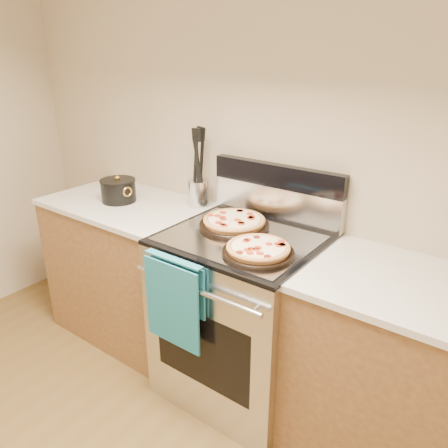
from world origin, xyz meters
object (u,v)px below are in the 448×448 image
Objects in this scene: pepperoni_pizza_front at (258,249)px; utensil_crock at (199,193)px; saucepan at (119,191)px; pepperoni_pizza_back at (234,222)px; range_body at (242,317)px.

utensil_crock is at bearing 150.37° from pepperoni_pizza_front.
saucepan is (-0.45, -0.22, -0.02)m from utensil_crock.
pepperoni_pizza_front is (0.27, -0.20, -0.00)m from pepperoni_pizza_back.
saucepan is at bearing -153.36° from utensil_crock.
utensil_crock is (-0.38, 0.17, 0.04)m from pepperoni_pizza_back.
pepperoni_pizza_back reaches higher than pepperoni_pizza_front.
saucepan is at bearing 172.46° from pepperoni_pizza_front.
range_body is 2.82× the size of pepperoni_pizza_front.
saucepan reaches higher than range_body.
pepperoni_pizza_front is at bearing -29.63° from utensil_crock.
saucepan is (-1.10, 0.15, 0.03)m from pepperoni_pizza_front.
range_body is at bearing -0.95° from saucepan.
utensil_crock is 0.77× the size of saucepan.
saucepan is (-0.83, -0.05, 0.02)m from pepperoni_pizza_back.
saucepan is (-0.93, 0.02, 0.52)m from range_body.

